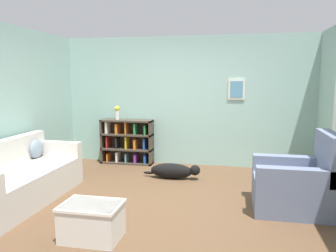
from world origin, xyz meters
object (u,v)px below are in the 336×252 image
at_px(coffee_table, 92,220).
at_px(vase, 117,112).
at_px(bookshelf, 127,142).
at_px(recliner_chair, 299,184).
at_px(dog, 174,171).
at_px(couch, 19,180).

height_order(coffee_table, vase, vase).
xyz_separation_m(bookshelf, recliner_chair, (3.03, -1.94, -0.10)).
bearing_deg(vase, dog, -32.54).
xyz_separation_m(recliner_chair, dog, (-1.89, 1.06, -0.22)).
distance_m(couch, recliner_chair, 3.90).
distance_m(coffee_table, vase, 3.44).
distance_m(couch, bookshelf, 2.53).
bearing_deg(couch, vase, 75.03).
bearing_deg(recliner_chair, dog, 150.73).
relative_size(recliner_chair, dog, 1.03).
bearing_deg(coffee_table, dog, 78.51).
xyz_separation_m(coffee_table, vase, (-0.87, 3.21, 0.86)).
bearing_deg(couch, coffee_table, -29.43).
relative_size(bookshelf, vase, 3.79).
distance_m(dog, vase, 1.86).
distance_m(bookshelf, vase, 0.66).
relative_size(recliner_chair, vase, 3.74).
relative_size(bookshelf, recliner_chair, 1.01).
height_order(dog, vase, vase).
height_order(bookshelf, vase, vase).
height_order(recliner_chair, dog, recliner_chair).
bearing_deg(dog, recliner_chair, -29.27).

